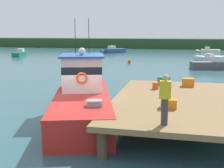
# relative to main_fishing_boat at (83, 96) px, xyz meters

# --- Properties ---
(ground_plane) EXTENTS (200.00, 200.00, 0.00)m
(ground_plane) POSITION_rel_main_fishing_boat_xyz_m (-0.04, -0.39, -1.01)
(ground_plane) COLOR #2D5660
(dock) EXTENTS (6.00, 9.00, 1.20)m
(dock) POSITION_rel_main_fishing_boat_xyz_m (4.76, -0.39, 0.07)
(dock) COLOR #4C3D2D
(dock) RESTS_ON ground
(main_fishing_boat) EXTENTS (4.76, 9.91, 4.80)m
(main_fishing_boat) POSITION_rel_main_fishing_boat_xyz_m (0.00, 0.00, 0.00)
(main_fishing_boat) COLOR red
(main_fishing_boat) RESTS_ON ground
(crate_stack_mid_dock) EXTENTS (0.64, 0.50, 0.44)m
(crate_stack_mid_dock) POSITION_rel_main_fishing_boat_xyz_m (5.12, 2.73, 0.41)
(crate_stack_mid_dock) COLOR orange
(crate_stack_mid_dock) RESTS_ON dock
(crate_stack_near_edge) EXTENTS (0.70, 0.59, 0.45)m
(crate_stack_near_edge) POSITION_rel_main_fishing_boat_xyz_m (3.81, 2.93, 0.42)
(crate_stack_near_edge) COLOR #2D8442
(crate_stack_near_edge) RESTS_ON dock
(crate_single_far) EXTENTS (0.63, 0.49, 0.36)m
(crate_single_far) POSITION_rel_main_fishing_boat_xyz_m (4.22, -2.09, 0.37)
(crate_single_far) COLOR orange
(crate_single_far) RESTS_ON dock
(bait_bucket) EXTENTS (0.32, 0.32, 0.34)m
(bait_bucket) POSITION_rel_main_fishing_boat_xyz_m (3.44, 1.64, 0.36)
(bait_bucket) COLOR #E04C19
(bait_bucket) RESTS_ON dock
(deckhand_by_the_boat) EXTENTS (0.36, 0.22, 1.63)m
(deckhand_by_the_boat) POSITION_rel_main_fishing_boat_xyz_m (4.14, -4.17, 1.05)
(deckhand_by_the_boat) COLOR #383842
(deckhand_by_the_boat) RESTS_ON dock
(moored_boat_off_the_point) EXTENTS (4.50, 5.00, 1.43)m
(moored_boat_off_the_point) POSITION_rel_main_fishing_boat_xyz_m (-7.71, 42.20, -0.52)
(moored_boat_off_the_point) COLOR #285184
(moored_boat_off_the_point) RESTS_ON ground
(moored_boat_mid_harbor) EXTENTS (3.72, 3.29, 1.06)m
(moored_boat_mid_harbor) POSITION_rel_main_fishing_boat_xyz_m (8.83, 30.07, -0.64)
(moored_boat_mid_harbor) COLOR silver
(moored_boat_mid_harbor) RESTS_ON ground
(moored_boat_far_left) EXTENTS (5.81, 2.43, 1.45)m
(moored_boat_far_left) POSITION_rel_main_fishing_boat_xyz_m (8.74, 20.53, -0.51)
(moored_boat_far_left) COLOR #4C4C51
(moored_boat_far_left) RESTS_ON ground
(moored_boat_outer_mooring) EXTENTS (2.00, 5.04, 1.26)m
(moored_boat_outer_mooring) POSITION_rel_main_fishing_boat_xyz_m (-21.82, 31.58, -0.57)
(moored_boat_outer_mooring) COLOR #196B5B
(moored_boat_outer_mooring) RESTS_ON ground
(moored_boat_far_right) EXTENTS (4.61, 1.41, 1.16)m
(moored_boat_far_right) POSITION_rel_main_fishing_boat_xyz_m (10.76, 47.00, -0.61)
(moored_boat_far_right) COLOR white
(moored_boat_far_right) RESTS_ON ground
(mooring_buoy_channel_marker) EXTENTS (0.36, 0.36, 0.36)m
(mooring_buoy_channel_marker) POSITION_rel_main_fishing_boat_xyz_m (-10.96, 23.79, -0.83)
(mooring_buoy_channel_marker) COLOR silver
(mooring_buoy_channel_marker) RESTS_ON ground
(mooring_buoy_spare_mooring) EXTENTS (0.41, 0.41, 0.41)m
(mooring_buoy_spare_mooring) POSITION_rel_main_fishing_boat_xyz_m (-8.43, 21.64, -0.80)
(mooring_buoy_spare_mooring) COLOR silver
(mooring_buoy_spare_mooring) RESTS_ON ground
(mooring_buoy_outer) EXTENTS (0.47, 0.47, 0.47)m
(mooring_buoy_outer) POSITION_rel_main_fishing_boat_xyz_m (-1.67, 24.67, -0.77)
(mooring_buoy_outer) COLOR #EA5B19
(mooring_buoy_outer) RESTS_ON ground
(far_shoreline) EXTENTS (120.00, 8.00, 2.40)m
(far_shoreline) POSITION_rel_main_fishing_boat_xyz_m (-0.04, 61.61, 0.19)
(far_shoreline) COLOR #284723
(far_shoreline) RESTS_ON ground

